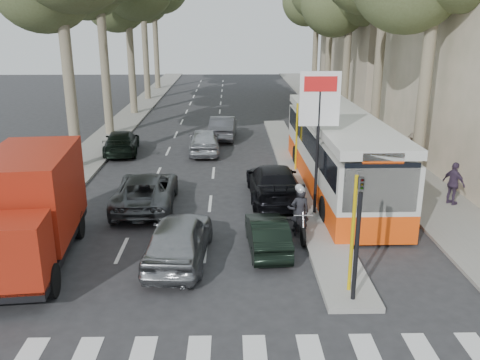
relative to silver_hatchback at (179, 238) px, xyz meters
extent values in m
plane|color=#28282B|center=(1.68, -1.22, -0.77)|extent=(120.00, 120.00, 0.00)
cube|color=gray|center=(10.28, 23.78, -0.71)|extent=(3.20, 70.00, 0.12)
cube|color=gray|center=(-6.32, 26.78, -0.71)|extent=(2.40, 64.00, 0.12)
cube|color=gray|center=(4.93, 9.78, -0.69)|extent=(1.50, 26.00, 0.16)
cube|color=#B7A88E|center=(17.18, 32.78, 7.23)|extent=(11.00, 20.00, 16.00)
cylinder|color=yellow|center=(4.93, -2.22, 0.98)|extent=(0.10, 0.10, 3.50)
cylinder|color=yellow|center=(4.93, 3.78, 0.98)|extent=(0.10, 0.10, 3.50)
cylinder|color=yellow|center=(4.93, 9.78, 0.98)|extent=(0.10, 0.10, 3.50)
cylinder|color=black|center=(4.93, 3.78, 1.83)|extent=(0.12, 0.12, 5.20)
cube|color=white|center=(4.93, 3.78, 3.83)|extent=(1.50, 0.10, 2.00)
cube|color=red|center=(4.93, 3.72, 4.38)|extent=(1.20, 0.02, 0.55)
cylinder|color=black|center=(4.93, -2.72, 0.83)|extent=(0.12, 0.12, 3.20)
imported|color=black|center=(4.93, -2.72, 2.33)|extent=(0.16, 0.41, 1.00)
cylinder|color=#6B604C|center=(-6.32, 10.78, 3.43)|extent=(0.56, 0.56, 8.40)
cylinder|color=#6B604C|center=(-6.42, 18.78, 3.71)|extent=(0.56, 0.56, 8.96)
cylinder|color=#6B604C|center=(-6.22, 26.78, 3.29)|extent=(0.56, 0.56, 8.12)
cylinder|color=#6B604C|center=(-6.32, 34.78, 3.99)|extent=(0.56, 0.56, 9.52)
cylinder|color=#6B604C|center=(-6.42, 42.78, 3.57)|extent=(0.56, 0.56, 8.68)
cylinder|color=#6B604C|center=(10.68, 8.78, 3.43)|extent=(0.56, 0.56, 8.40)
cylinder|color=#6B604C|center=(10.78, 16.78, 3.85)|extent=(0.56, 0.56, 9.24)
cylinder|color=#6B604C|center=(10.58, 24.78, 3.15)|extent=(0.56, 0.56, 7.84)
sphere|color=#4C5630|center=(9.58, 25.38, 7.91)|extent=(5.20, 5.20, 5.20)
cylinder|color=#6B604C|center=(10.68, 32.78, 3.71)|extent=(0.56, 0.56, 8.96)
cylinder|color=#6B604C|center=(10.78, 40.78, 3.43)|extent=(0.56, 0.56, 8.40)
sphere|color=#4C5630|center=(9.78, 41.38, 8.53)|extent=(5.20, 5.20, 5.20)
imported|color=gray|center=(0.00, 0.00, 0.00)|extent=(2.14, 4.64, 1.54)
imported|color=black|center=(2.86, 0.76, -0.19)|extent=(1.42, 3.59, 1.16)
imported|color=#46494D|center=(-1.82, 4.91, -0.06)|extent=(2.53, 5.19, 1.42)
imported|color=black|center=(3.48, 5.78, -0.02)|extent=(2.26, 5.25, 1.51)
imported|color=#B0B4B9|center=(0.14, 13.74, -0.04)|extent=(1.92, 4.37, 1.46)
imported|color=#484A4F|center=(1.18, 17.61, -0.03)|extent=(1.81, 4.55, 1.47)
imported|color=black|center=(-4.62, 13.85, -0.11)|extent=(2.38, 4.74, 1.32)
cube|color=black|center=(-4.62, -0.13, -0.18)|extent=(2.99, 6.62, 0.27)
cylinder|color=black|center=(-3.34, -2.15, -0.29)|extent=(0.42, 0.99, 0.96)
cylinder|color=black|center=(-5.87, 1.68, -0.29)|extent=(0.42, 0.99, 0.96)
cylinder|color=black|center=(-3.74, 1.89, -0.29)|extent=(0.42, 0.99, 0.96)
cube|color=maroon|center=(-4.37, -2.58, 0.78)|extent=(2.49, 1.73, 1.82)
cube|color=maroon|center=(-4.70, 0.72, 1.32)|extent=(2.90, 4.72, 2.67)
cube|color=#F8490D|center=(6.48, 7.26, -0.15)|extent=(2.94, 12.97, 1.01)
cube|color=beige|center=(6.48, 7.26, 1.20)|extent=(2.94, 12.97, 1.69)
cube|color=black|center=(6.48, 7.26, 1.54)|extent=(2.95, 12.46, 0.96)
cube|color=beige|center=(6.48, 7.26, 2.44)|extent=(2.94, 12.97, 0.34)
cube|color=black|center=(6.55, 0.81, 1.37)|extent=(2.48, 0.08, 1.69)
cube|color=#F8490D|center=(6.55, 0.81, 2.36)|extent=(1.35, 0.07, 0.36)
cylinder|color=black|center=(5.24, 3.10, -0.26)|extent=(0.33, 1.08, 1.08)
cylinder|color=black|center=(7.81, 3.13, -0.26)|extent=(0.33, 1.08, 1.08)
cylinder|color=black|center=(5.16, 11.13, -0.26)|extent=(0.33, 1.08, 1.08)
cylinder|color=black|center=(7.73, 11.15, -0.26)|extent=(0.33, 1.08, 1.08)
cylinder|color=black|center=(4.10, 1.00, -0.44)|extent=(0.12, 0.67, 0.67)
cylinder|color=black|center=(4.07, 2.57, -0.44)|extent=(0.12, 0.67, 0.67)
cylinder|color=silver|center=(4.10, 1.08, -0.04)|extent=(0.07, 0.42, 0.83)
cube|color=black|center=(4.08, 1.84, -0.30)|extent=(0.25, 0.79, 0.31)
cube|color=black|center=(4.09, 1.63, -0.02)|extent=(0.32, 0.48, 0.23)
cube|color=black|center=(4.08, 2.15, -0.08)|extent=(0.31, 0.68, 0.12)
cylinder|color=silver|center=(4.10, 1.14, 0.29)|extent=(0.65, 0.06, 0.04)
imported|color=black|center=(4.08, 1.84, 0.16)|extent=(0.65, 0.43, 1.75)
imported|color=black|center=(4.07, 2.25, 0.10)|extent=(0.81, 0.46, 1.64)
sphere|color=#B2B2B7|center=(4.08, 1.78, 0.98)|extent=(0.29, 0.29, 0.29)
sphere|color=#B2B2B7|center=(4.08, 2.22, 0.92)|extent=(0.29, 0.29, 0.29)
imported|color=#41324B|center=(10.74, 4.70, 0.24)|extent=(0.95, 1.15, 1.77)
imported|color=brown|center=(11.25, 10.96, 0.17)|extent=(1.15, 0.76, 1.64)
camera|label=1|loc=(1.64, -14.78, 6.58)|focal=38.00mm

